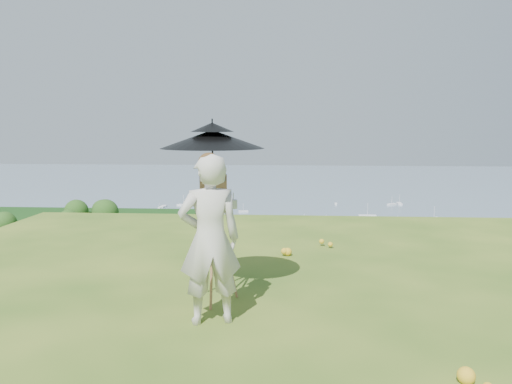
# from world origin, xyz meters

# --- Properties ---
(ground) EXTENTS (14.00, 14.00, 0.00)m
(ground) POSITION_xyz_m (0.00, 0.00, 0.00)
(ground) COLOR #335E1A
(ground) RESTS_ON ground
(shoreline_tier) EXTENTS (170.00, 28.00, 8.00)m
(shoreline_tier) POSITION_xyz_m (0.00, 75.00, -36.00)
(shoreline_tier) COLOR gray
(shoreline_tier) RESTS_ON bay_water
(bay_water) EXTENTS (700.00, 700.00, 0.00)m
(bay_water) POSITION_xyz_m (0.00, 240.00, -34.00)
(bay_water) COLOR slate
(bay_water) RESTS_ON ground
(peninsula) EXTENTS (90.00, 60.00, 12.00)m
(peninsula) POSITION_xyz_m (-75.00, 155.00, -29.00)
(peninsula) COLOR #10390F
(peninsula) RESTS_ON bay_water
(slope_trees) EXTENTS (110.00, 50.00, 6.00)m
(slope_trees) POSITION_xyz_m (0.00, 35.00, -15.00)
(slope_trees) COLOR #244715
(slope_trees) RESTS_ON forest_slope
(harbor_town) EXTENTS (110.00, 22.00, 5.00)m
(harbor_town) POSITION_xyz_m (0.00, 75.00, -29.50)
(harbor_town) COLOR silver
(harbor_town) RESTS_ON shoreline_tier
(moored_boats) EXTENTS (140.00, 140.00, 0.70)m
(moored_boats) POSITION_xyz_m (-12.50, 161.00, -33.65)
(moored_boats) COLOR white
(moored_boats) RESTS_ON bay_water
(wildflowers) EXTENTS (10.00, 10.50, 0.12)m
(wildflowers) POSITION_xyz_m (0.00, 0.25, 0.06)
(wildflowers) COLOR gold
(wildflowers) RESTS_ON ground
(painter) EXTENTS (0.71, 0.57, 1.71)m
(painter) POSITION_xyz_m (-2.11, 0.81, 0.85)
(painter) COLOR beige
(painter) RESTS_ON ground
(field_easel) EXTENTS (0.69, 0.69, 1.57)m
(field_easel) POSITION_xyz_m (-2.16, 1.42, 0.79)
(field_easel) COLOR #8E603B
(field_easel) RESTS_ON ground
(sun_umbrella) EXTENTS (1.38, 1.38, 0.76)m
(sun_umbrella) POSITION_xyz_m (-2.17, 1.44, 1.67)
(sun_umbrella) COLOR black
(sun_umbrella) RESTS_ON field_easel
(painter_cap) EXTENTS (0.25, 0.28, 0.10)m
(painter_cap) POSITION_xyz_m (-2.11, 0.81, 1.66)
(painter_cap) COLOR #C86E7E
(painter_cap) RESTS_ON painter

